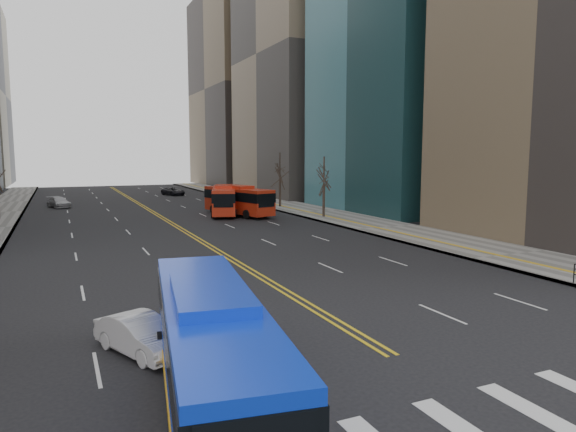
{
  "coord_description": "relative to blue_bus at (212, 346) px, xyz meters",
  "views": [
    {
      "loc": [
        -10.14,
        -8.86,
        6.84
      ],
      "look_at": [
        0.27,
        14.35,
        3.78
      ],
      "focal_mm": 32.0,
      "sensor_mm": 36.0,
      "label": 1
    }
  ],
  "objects": [
    {
      "name": "red_bus_far",
      "position": [
        13.67,
        43.42,
        0.13
      ],
      "size": [
        5.58,
        10.9,
        3.39
      ],
      "color": "red",
      "rests_on": "ground"
    },
    {
      "name": "car_dark_far",
      "position": [
        14.1,
        73.8,
        -1.08
      ],
      "size": [
        3.7,
        5.35,
        1.36
      ],
      "primitive_type": "imported",
      "rotation": [
        0.0,
        0.0,
        0.33
      ],
      "color": "black",
      "rests_on": "ground"
    },
    {
      "name": "office_towers",
      "position": [
        6.74,
        64.51,
        22.16
      ],
      "size": [
        83.0,
        134.0,
        58.0
      ],
      "color": "gray",
      "rests_on": "ground"
    },
    {
      "name": "blue_bus",
      "position": [
        0.0,
        0.0,
        0.0
      ],
      "size": [
        4.11,
        11.72,
        3.36
      ],
      "color": "#0D31CD",
      "rests_on": "ground"
    },
    {
      "name": "crosswalk",
      "position": [
        6.62,
        -4.0,
        -1.75
      ],
      "size": [
        26.7,
        4.0,
        0.01
      ],
      "color": "silver",
      "rests_on": "ground"
    },
    {
      "name": "car_white",
      "position": [
        -1.2,
        4.78,
        -1.1
      ],
      "size": [
        2.89,
        4.24,
        1.32
      ],
      "primitive_type": "imported",
      "rotation": [
        0.0,
        0.0,
        0.41
      ],
      "color": "silver",
      "rests_on": "ground"
    },
    {
      "name": "car_dark_mid",
      "position": [
        14.4,
        45.98,
        -1.05
      ],
      "size": [
        2.73,
        4.48,
        1.42
      ],
      "primitive_type": "imported",
      "rotation": [
        0.0,
        0.0,
        0.27
      ],
      "color": "black",
      "rests_on": "ground"
    },
    {
      "name": "car_silver",
      "position": [
        -3.6,
        59.69,
        -1.07
      ],
      "size": [
        3.32,
        5.09,
        1.37
      ],
      "primitive_type": "imported",
      "rotation": [
        0.0,
        0.0,
        0.32
      ],
      "color": "#A3A3A8",
      "rests_on": "ground"
    },
    {
      "name": "street_trees",
      "position": [
        -0.56,
        30.55,
        3.11
      ],
      "size": [
        35.2,
        47.2,
        7.6
      ],
      "color": "black",
      "rests_on": "ground"
    },
    {
      "name": "sidewalk_right",
      "position": [
        24.12,
        41.0,
        -1.68
      ],
      "size": [
        7.0,
        130.0,
        0.15
      ],
      "primitive_type": "cube",
      "color": "slate",
      "rests_on": "ground"
    },
    {
      "name": "centerline",
      "position": [
        6.62,
        51.0,
        -1.75
      ],
      "size": [
        0.55,
        100.0,
        0.01
      ],
      "color": "gold",
      "rests_on": "ground"
    },
    {
      "name": "ground",
      "position": [
        6.62,
        -4.0,
        -1.76
      ],
      "size": [
        220.0,
        220.0,
        0.0
      ],
      "primitive_type": "plane",
      "color": "black"
    },
    {
      "name": "red_bus_near",
      "position": [
        14.86,
        41.91,
        0.13
      ],
      "size": [
        5.18,
        10.95,
        3.4
      ],
      "color": "red",
      "rests_on": "ground"
    }
  ]
}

